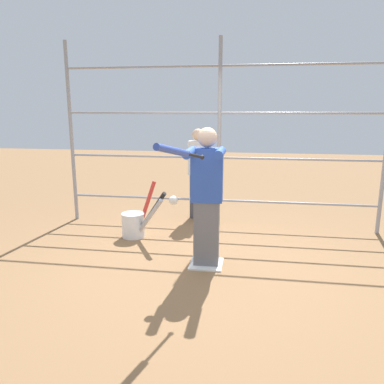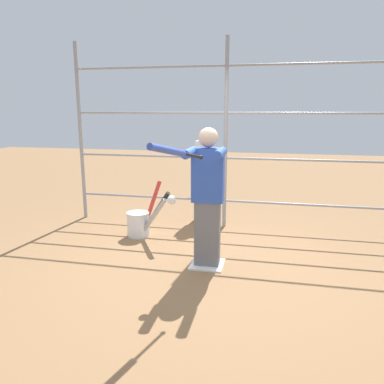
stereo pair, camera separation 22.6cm
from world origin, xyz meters
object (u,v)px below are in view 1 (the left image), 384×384
object	(u,v)px
baseball_bat_swinging	(176,151)
bat_bucket	(136,223)
softball_in_flight	(173,200)
bystander_behind_fence	(198,172)
batter	(207,193)

from	to	relation	value
baseball_bat_swinging	bat_bucket	distance (m)	2.43
softball_in_flight	bystander_behind_fence	world-z (taller)	bystander_behind_fence
softball_in_flight	bat_bucket	world-z (taller)	softball_in_flight
bystander_behind_fence	bat_bucket	bearing A→B (deg)	56.63
batter	bat_bucket	world-z (taller)	batter
bat_bucket	bystander_behind_fence	size ratio (longest dim) A/B	0.52
batter	softball_in_flight	xyz separation A→B (m)	(0.28, 0.56, 0.04)
baseball_bat_swinging	softball_in_flight	distance (m)	0.69
batter	bat_bucket	distance (m)	1.60
batter	bystander_behind_fence	world-z (taller)	batter
softball_in_flight	batter	bearing A→B (deg)	-116.64
softball_in_flight	bystander_behind_fence	bearing A→B (deg)	-87.53
bat_bucket	softball_in_flight	bearing A→B (deg)	121.71
softball_in_flight	bystander_behind_fence	xyz separation A→B (m)	(0.11, -2.58, -0.14)
batter	softball_in_flight	size ratio (longest dim) A/B	17.49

